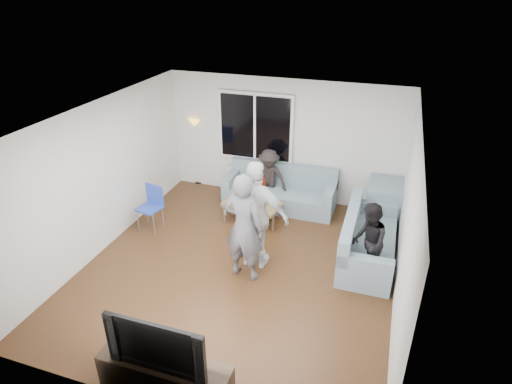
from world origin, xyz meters
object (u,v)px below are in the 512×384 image
(television, at_px, (160,340))
(floor_lamp, at_px, (197,152))
(spectator_back, at_px, (269,178))
(spectator_right, at_px, (368,242))
(side_chair, at_px, (149,209))
(sofa_right_section, at_px, (370,237))
(sofa_back_section, at_px, (280,188))
(coffee_table, at_px, (252,212))
(player_left, at_px, (244,227))
(tv_console, at_px, (165,375))
(player_right, at_px, (256,216))

(television, bearing_deg, floor_lamp, 111.15)
(floor_lamp, relative_size, spectator_back, 1.26)
(spectator_right, relative_size, television, 1.10)
(floor_lamp, bearing_deg, side_chair, -90.00)
(floor_lamp, bearing_deg, sofa_right_section, -24.43)
(sofa_back_section, xyz_separation_m, television, (-0.07, -4.77, 0.36))
(television, bearing_deg, coffee_table, 94.04)
(sofa_back_section, height_order, spectator_back, spectator_back)
(sofa_back_section, distance_m, coffee_table, 0.85)
(floor_lamp, bearing_deg, player_left, -53.40)
(spectator_right, xyz_separation_m, spectator_back, (-2.20, 1.90, -0.04))
(sofa_right_section, distance_m, floor_lamp, 4.48)
(spectator_right, bearing_deg, floor_lamp, -133.14)
(side_chair, distance_m, television, 3.77)
(spectator_right, distance_m, television, 3.54)
(side_chair, relative_size, television, 0.72)
(floor_lamp, xyz_separation_m, spectator_back, (1.87, -0.50, -0.16))
(sofa_right_section, height_order, floor_lamp, floor_lamp)
(sofa_right_section, distance_m, spectator_right, 0.60)
(sofa_right_section, bearing_deg, coffee_table, 76.03)
(spectator_back, bearing_deg, coffee_table, -91.46)
(sofa_back_section, height_order, tv_console, sofa_back_section)
(coffee_table, relative_size, player_right, 0.59)
(sofa_right_section, height_order, player_right, player_right)
(floor_lamp, xyz_separation_m, player_right, (2.29, -2.62, 0.16))
(floor_lamp, height_order, tv_console, floor_lamp)
(sofa_back_section, distance_m, floor_lamp, 2.22)
(sofa_back_section, bearing_deg, player_left, -88.13)
(sofa_right_section, xyz_separation_m, floor_lamp, (-4.07, 1.85, 0.36))
(television, bearing_deg, spectator_right, 55.21)
(spectator_right, height_order, tv_console, spectator_right)
(coffee_table, bearing_deg, side_chair, -153.27)
(sofa_right_section, bearing_deg, sofa_back_section, 55.98)
(player_left, distance_m, tv_console, 2.44)
(sofa_back_section, bearing_deg, television, -90.84)
(sofa_back_section, bearing_deg, coffee_table, -115.49)
(player_left, bearing_deg, spectator_back, -75.55)
(coffee_table, relative_size, spectator_back, 0.89)
(coffee_table, xyz_separation_m, spectator_right, (2.30, -1.12, 0.46))
(sofa_back_section, bearing_deg, side_chair, -142.43)
(coffee_table, xyz_separation_m, player_right, (0.52, -1.35, 0.74))
(spectator_back, bearing_deg, spectator_right, -34.64)
(sofa_back_section, relative_size, tv_console, 1.44)
(coffee_table, relative_size, floor_lamp, 0.71)
(sofa_right_section, xyz_separation_m, tv_console, (-2.02, -3.46, -0.20))
(sofa_back_section, xyz_separation_m, coffee_table, (-0.35, -0.74, -0.22))
(player_right, xyz_separation_m, tv_console, (-0.23, -2.68, -0.72))
(floor_lamp, bearing_deg, coffee_table, -35.81)
(floor_lamp, relative_size, player_left, 0.86)
(player_left, bearing_deg, tv_console, 93.16)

